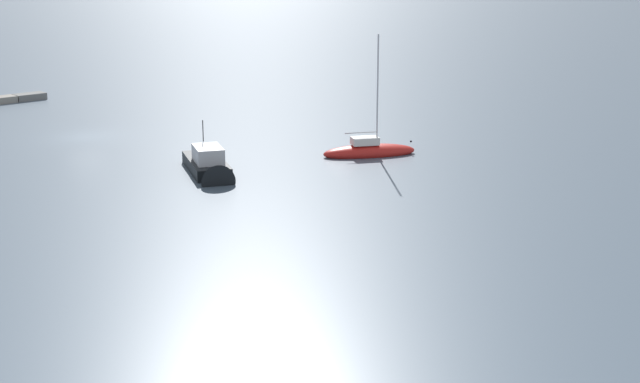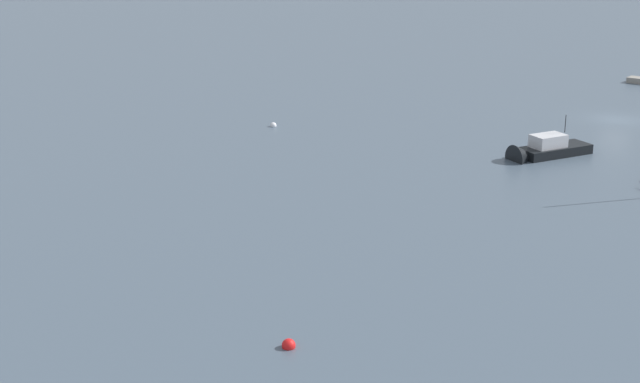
# 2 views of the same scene
# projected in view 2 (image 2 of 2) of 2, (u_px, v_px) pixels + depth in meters

# --- Properties ---
(ground_plane) EXTENTS (500.00, 500.00, 0.00)m
(ground_plane) POSITION_uv_depth(u_px,v_px,m) (617.00, 120.00, 78.54)
(ground_plane) COLOR #475666
(motorboat_black_near) EXTENTS (4.54, 6.73, 3.65)m
(motorboat_black_near) POSITION_uv_depth(u_px,v_px,m) (543.00, 152.00, 67.21)
(motorboat_black_near) COLOR black
(motorboat_black_near) RESTS_ON ground_plane
(mooring_buoy_near) EXTENTS (0.59, 0.59, 0.59)m
(mooring_buoy_near) POSITION_uv_depth(u_px,v_px,m) (289.00, 345.00, 38.92)
(mooring_buoy_near) COLOR red
(mooring_buoy_near) RESTS_ON ground_plane
(mooring_buoy_mid) EXTENTS (0.53, 0.53, 0.53)m
(mooring_buoy_mid) POSITION_uv_depth(u_px,v_px,m) (273.00, 125.00, 76.17)
(mooring_buoy_mid) COLOR white
(mooring_buoy_mid) RESTS_ON ground_plane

